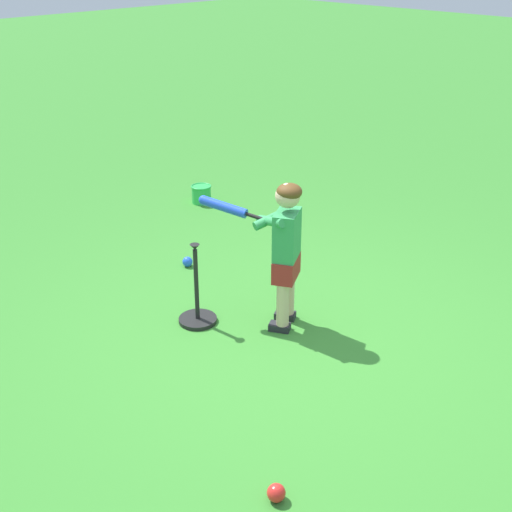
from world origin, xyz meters
TOP-DOWN VIEW (x-y plane):
  - ground_plane at (0.00, 0.00)m, footprint 40.00×40.00m
  - child_batter at (0.17, 0.25)m, footprint 0.43×0.76m
  - play_ball_center_lawn at (0.29, 1.46)m, footprint 0.09×0.09m
  - play_ball_midfield at (-1.10, -0.91)m, footprint 0.10×0.10m
  - batting_tee at (-0.24, 0.70)m, footprint 0.28×0.28m
  - toy_bucket at (1.38, 2.54)m, footprint 0.22×0.22m

SIDE VIEW (x-z plane):
  - ground_plane at x=0.00m, z-range 0.00..0.00m
  - play_ball_center_lawn at x=0.29m, z-range 0.00..0.09m
  - play_ball_midfield at x=-1.10m, z-range 0.00..0.10m
  - toy_bucket at x=1.38m, z-range 0.00..0.19m
  - batting_tee at x=-0.24m, z-range -0.21..0.41m
  - child_batter at x=0.17m, z-range 0.11..1.19m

